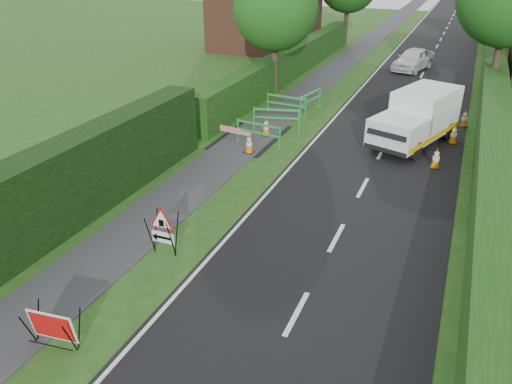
% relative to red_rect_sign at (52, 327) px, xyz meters
% --- Properties ---
extents(ground, '(120.00, 120.00, 0.00)m').
position_rel_red_rect_sign_xyz_m(ground, '(1.77, 1.88, -0.50)').
color(ground, '#1C4914').
rests_on(ground, ground).
extents(road_surface, '(6.00, 90.00, 0.02)m').
position_rel_red_rect_sign_xyz_m(road_surface, '(4.27, 36.88, -0.50)').
color(road_surface, black).
rests_on(road_surface, ground).
extents(footpath, '(2.00, 90.00, 0.02)m').
position_rel_red_rect_sign_xyz_m(footpath, '(-1.23, 36.88, -0.50)').
color(footpath, '#2D2D30').
rests_on(footpath, ground).
extents(hedge_west_near, '(1.10, 18.00, 2.50)m').
position_rel_red_rect_sign_xyz_m(hedge_west_near, '(-3.23, 1.88, -0.50)').
color(hedge_west_near, black).
rests_on(hedge_west_near, ground).
extents(hedge_west_far, '(1.00, 24.00, 1.80)m').
position_rel_red_rect_sign_xyz_m(hedge_west_far, '(-3.23, 23.88, -0.50)').
color(hedge_west_far, '#14380F').
rests_on(hedge_west_far, ground).
extents(hedge_east, '(1.20, 50.00, 1.50)m').
position_rel_red_rect_sign_xyz_m(hedge_east, '(8.27, 17.88, -0.50)').
color(hedge_east, '#14380F').
rests_on(hedge_east, ground).
extents(house_west, '(7.50, 7.40, 7.88)m').
position_rel_red_rect_sign_xyz_m(house_west, '(-8.23, 31.88, 2.39)').
color(house_west, brown).
rests_on(house_west, ground).
extents(tree_nw, '(4.40, 4.40, 6.70)m').
position_rel_red_rect_sign_xyz_m(tree_nw, '(-2.83, 19.88, 3.98)').
color(tree_nw, '#2D2116').
rests_on(tree_nw, ground).
extents(red_rect_sign, '(1.08, 0.74, 0.87)m').
position_rel_red_rect_sign_xyz_m(red_rect_sign, '(0.00, 0.00, 0.00)').
color(red_rect_sign, black).
rests_on(red_rect_sign, ground).
extents(triangle_sign, '(0.83, 0.83, 1.18)m').
position_rel_red_rect_sign_xyz_m(triangle_sign, '(0.19, 3.79, 0.32)').
color(triangle_sign, black).
rests_on(triangle_sign, ground).
extents(works_van, '(3.25, 5.06, 2.16)m').
position_rel_red_rect_sign_xyz_m(works_van, '(5.32, 14.94, 0.64)').
color(works_van, silver).
rests_on(works_van, ground).
extents(traffic_cone_0, '(0.38, 0.38, 0.79)m').
position_rel_red_rect_sign_xyz_m(traffic_cone_0, '(6.36, 12.62, -0.11)').
color(traffic_cone_0, black).
rests_on(traffic_cone_0, ground).
extents(traffic_cone_1, '(0.38, 0.38, 0.79)m').
position_rel_red_rect_sign_xyz_m(traffic_cone_1, '(6.80, 15.55, -0.11)').
color(traffic_cone_1, black).
rests_on(traffic_cone_1, ground).
extents(traffic_cone_2, '(0.38, 0.38, 0.79)m').
position_rel_red_rect_sign_xyz_m(traffic_cone_2, '(7.12, 17.98, -0.11)').
color(traffic_cone_2, black).
rests_on(traffic_cone_2, ground).
extents(traffic_cone_3, '(0.38, 0.38, 0.79)m').
position_rel_red_rect_sign_xyz_m(traffic_cone_3, '(-0.58, 11.29, -0.11)').
color(traffic_cone_3, black).
rests_on(traffic_cone_3, ground).
extents(traffic_cone_4, '(0.38, 0.38, 0.79)m').
position_rel_red_rect_sign_xyz_m(traffic_cone_4, '(-0.69, 13.38, -0.11)').
color(traffic_cone_4, black).
rests_on(traffic_cone_4, ground).
extents(ped_barrier_0, '(2.09, 0.66, 1.00)m').
position_rel_red_rect_sign_xyz_m(ped_barrier_0, '(-0.54, 12.16, 0.13)').
color(ped_barrier_0, green).
rests_on(ped_barrier_0, ground).
extents(ped_barrier_1, '(2.08, 0.85, 1.00)m').
position_rel_red_rect_sign_xyz_m(ped_barrier_1, '(-0.56, 14.27, 0.13)').
color(ped_barrier_1, green).
rests_on(ped_barrier_1, ground).
extents(ped_barrier_2, '(2.08, 0.53, 1.00)m').
position_rel_red_rect_sign_xyz_m(ped_barrier_2, '(-0.85, 16.37, 0.13)').
color(ped_barrier_2, green).
rests_on(ped_barrier_2, ground).
extents(ped_barrier_3, '(0.73, 2.09, 1.00)m').
position_rel_red_rect_sign_xyz_m(ped_barrier_3, '(0.04, 17.41, 0.13)').
color(ped_barrier_3, green).
rests_on(ped_barrier_3, ground).
extents(redwhite_plank, '(1.50, 0.18, 0.25)m').
position_rel_red_rect_sign_xyz_m(redwhite_plank, '(-1.66, 12.31, -0.50)').
color(redwhite_plank, red).
rests_on(redwhite_plank, ground).
extents(hatchback_car, '(2.58, 4.32, 1.38)m').
position_rel_red_rect_sign_xyz_m(hatchback_car, '(3.47, 28.71, 0.19)').
color(hatchback_car, silver).
rests_on(hatchback_car, ground).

